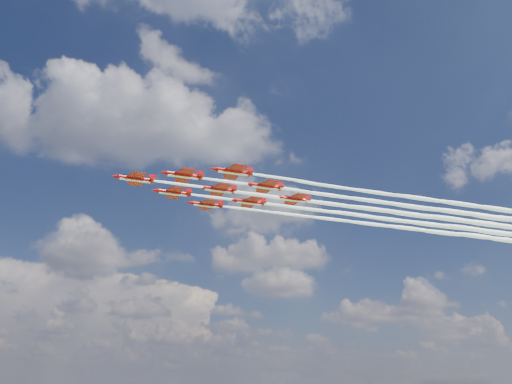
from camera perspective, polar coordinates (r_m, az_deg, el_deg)
jet_lead at (r=148.38m, az=9.20°, el=-1.44°), size 121.08×32.28×2.78m
jet_row2_port at (r=148.80m, az=14.16°, el=-1.12°), size 121.08×32.28×2.78m
jet_row2_starb at (r=159.09m, az=11.60°, el=-2.62°), size 121.08×32.28×2.78m
jet_row3_port at (r=150.33m, az=19.05°, el=-0.79°), size 121.08×32.28×2.78m
jet_row3_centre at (r=159.99m, az=16.21°, el=-2.31°), size 121.08×32.28×2.78m
jet_row3_starb at (r=170.10m, az=13.69°, el=-3.65°), size 121.08×32.28×2.78m
jet_row4_port at (r=161.92m, az=20.74°, el=-1.99°), size 121.08×32.28×2.78m
jet_row4_starb at (r=171.42m, az=17.99°, el=-3.35°), size 121.08×32.28×2.78m
jet_tail at (r=173.68m, az=22.20°, el=-3.03°), size 121.08×32.28×2.78m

